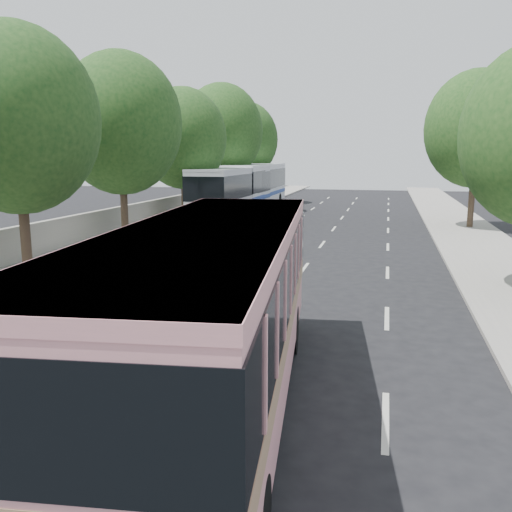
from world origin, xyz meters
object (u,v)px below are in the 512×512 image
(pink_bus, at_px, (212,299))
(pink_taxi, at_px, (202,293))
(tour_coach_rear, at_px, (255,183))
(tour_coach_front, at_px, (233,188))
(white_pickup, at_px, (207,227))

(pink_bus, bearing_deg, pink_taxi, 104.65)
(pink_bus, bearing_deg, tour_coach_rear, 96.02)
(tour_coach_front, bearing_deg, tour_coach_rear, 90.94)
(tour_coach_front, relative_size, tour_coach_rear, 0.97)
(pink_taxi, distance_m, tour_coach_rear, 29.47)
(pink_taxi, relative_size, white_pickup, 0.63)
(white_pickup, bearing_deg, pink_bus, -70.16)
(pink_taxi, xyz_separation_m, white_pickup, (-3.70, 11.45, 0.23))
(pink_bus, relative_size, white_pickup, 1.72)
(pink_bus, relative_size, pink_taxi, 2.70)
(pink_taxi, distance_m, tour_coach_front, 23.04)
(white_pickup, distance_m, tour_coach_front, 11.09)
(tour_coach_front, height_order, tour_coach_rear, tour_coach_rear)
(tour_coach_rear, bearing_deg, white_pickup, -84.31)
(pink_taxi, distance_m, white_pickup, 12.04)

